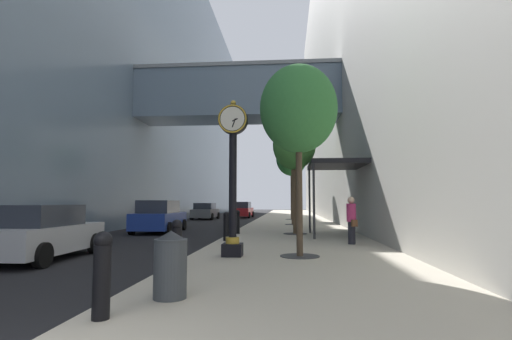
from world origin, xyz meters
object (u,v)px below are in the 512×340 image
Objects in this scene: car_grey_mid at (205,211)px; car_silver_far at (40,233)px; street_clock at (233,169)px; bollard_fourth at (226,226)px; street_tree_mid_far at (292,145)px; trash_bin at (170,263)px; bollard_nearest at (102,273)px; bollard_fifth at (237,221)px; street_tree_mid_near at (294,146)px; pedestrian_walking at (351,219)px; bollard_second at (176,244)px; car_red_trailing at (242,210)px; street_tree_near at (298,110)px; street_tree_far at (291,159)px; car_blue_near at (159,217)px.

car_silver_far is (0.80, -25.42, 0.00)m from car_grey_mid.
street_clock is 4.61m from bollard_fourth.
street_tree_mid_far is (2.73, 11.02, 4.84)m from bollard_fourth.
bollard_nearest is at bearing -116.62° from trash_bin.
bollard_fifth is at bearing 90.00° from bollard_nearest.
bollard_nearest is 14.17m from street_tree_mid_near.
car_grey_mid is (-5.47, 21.07, 0.03)m from bollard_fourth.
trash_bin is (-2.17, -19.84, -4.88)m from street_tree_mid_far.
pedestrian_walking is (1.96, -11.81, -4.53)m from street_tree_mid_far.
trash_bin is 0.24× the size of car_grey_mid.
car_red_trailing is (-2.40, 31.77, 0.08)m from bollard_second.
bollard_fourth reaches higher than trash_bin.
street_tree_near reaches higher than bollard_fifth.
street_tree_far is at bearing -52.14° from car_red_trailing.
bollard_fourth is at bearing -90.00° from bollard_fifth.
pedestrian_walking is 0.36× the size of car_red_trailing.
street_tree_near is 29.83m from car_red_trailing.
street_tree_near is 6.37m from trash_bin.
bollard_nearest reaches higher than trash_bin.
street_tree_mid_far is 1.49× the size of car_blue_near.
pedestrian_walking is at bearing 58.91° from street_tree_near.
car_blue_near is 19.80m from car_red_trailing.
street_tree_far is at bearing 90.00° from street_tree_mid_near.
bollard_nearest is 0.16× the size of street_tree_mid_far.
car_silver_far reaches higher than bollard_fourth.
car_red_trailing reaches higher than bollard_second.
trash_bin is at bearing -75.70° from bollard_second.
street_tree_near is at bearing 3.30° from street_clock.
street_tree_mid_far is at bearing 83.75° from trash_bin.
bollard_second is 0.16× the size of street_tree_far.
bollard_second is at bearing 104.30° from trash_bin.
trash_bin is at bearing -96.25° from street_tree_mid_far.
car_blue_near is (-4.57, 12.09, 0.11)m from bollard_second.
pedestrian_walking is at bearing -84.22° from street_tree_far.
car_blue_near is at bearing 164.89° from street_tree_mid_near.
street_tree_mid_near is (1.87, 7.63, 1.78)m from street_clock.
street_tree_near reaches higher than pedestrian_walking.
bollard_nearest is 9.93m from bollard_fourth.
car_grey_mid is at bearing 115.04° from street_tree_mid_near.
street_clock is 6.14m from bollard_nearest.
street_clock reaches higher than trash_bin.
street_tree_mid_far is at bearing -50.75° from car_grey_mid.
car_silver_far is (-7.41, -0.33, -3.52)m from street_tree_near.
street_tree_mid_near is at bearing 74.89° from bollard_second.
street_tree_mid_near is at bearing 90.00° from street_tree_near.
car_silver_far is (-4.67, -4.36, 0.04)m from bollard_fourth.
street_tree_far is at bearing 84.52° from bollard_nearest.
car_silver_far reaches higher than car_grey_mid.
street_tree_mid_near is at bearing 76.21° from street_clock.
street_tree_mid_far is at bearing 81.20° from bollard_second.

